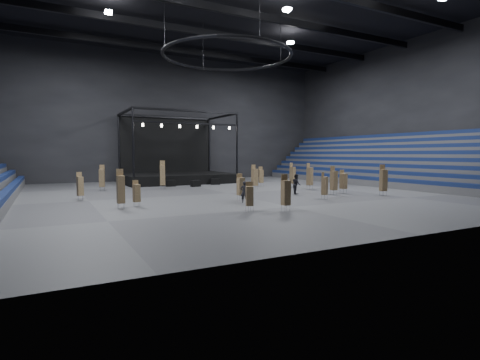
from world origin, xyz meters
name	(u,v)px	position (x,y,z in m)	size (l,w,h in m)	color
floor	(228,193)	(0.00, 0.00, 0.00)	(50.00, 50.00, 0.00)	#434345
ceiling	(227,1)	(0.00, 0.00, 18.00)	(50.00, 42.00, 0.20)	black
wall_back	(165,118)	(0.00, 21.00, 9.00)	(50.00, 0.20, 18.00)	black
wall_front	(428,38)	(0.00, -21.00, 9.00)	(50.00, 0.20, 18.00)	black
wall_right	(407,112)	(25.00, 0.00, 9.00)	(0.20, 42.00, 18.00)	black
bleachers_right	(394,171)	(22.94, 0.00, 1.73)	(7.20, 40.00, 6.40)	#454547
stage	(175,171)	(0.00, 16.24, 1.45)	(14.00, 10.00, 9.20)	black
truss_ring	(227,56)	(0.00, 0.00, 13.00)	(12.30, 12.30, 5.15)	black
roof_girders	(227,10)	(0.00, 0.00, 17.20)	(49.00, 30.35, 0.70)	black
floodlights	(248,1)	(0.00, -4.00, 16.60)	(28.60, 16.60, 0.25)	white
flight_case_left	(170,183)	(-2.64, 9.88, 0.37)	(1.12, 0.56, 0.75)	black
flight_case_mid	(196,183)	(-0.11, 8.34, 0.37)	(1.11, 0.56, 0.74)	black
flight_case_right	(215,182)	(3.11, 9.93, 0.38)	(1.13, 0.56, 0.75)	black
chair_stack_0	(80,186)	(-13.04, 0.82, 1.19)	(0.54, 0.54, 2.31)	silver
chair_stack_1	(137,193)	(-9.79, -5.35, 1.03)	(0.51, 0.51, 1.92)	silver
chair_stack_2	(310,176)	(9.62, -0.34, 1.45)	(0.66, 0.66, 2.82)	silver
chair_stack_3	(324,185)	(5.26, -7.90, 1.16)	(0.57, 0.57, 2.25)	silver
chair_stack_4	(241,186)	(-1.40, -5.41, 1.18)	(0.52, 0.52, 2.20)	silver
chair_stack_5	(121,189)	(-10.97, -5.91, 1.41)	(0.50, 0.50, 2.77)	silver
chair_stack_6	(102,178)	(-10.42, 8.01, 1.38)	(0.63, 0.63, 2.69)	silver
chair_stack_7	(286,192)	(-1.48, -11.99, 1.28)	(0.52, 0.52, 2.45)	silver
chair_stack_8	(292,175)	(9.48, 2.62, 1.43)	(0.64, 0.64, 2.79)	silver
chair_stack_9	(249,196)	(-3.67, -11.01, 1.06)	(0.61, 0.61, 1.97)	silver
chair_stack_10	(343,181)	(9.87, -5.19, 1.22)	(0.57, 0.57, 2.27)	silver
chair_stack_11	(163,175)	(-4.38, 6.98, 1.56)	(0.67, 0.67, 3.09)	silver
chair_stack_12	(383,180)	(11.63, -8.42, 1.45)	(0.64, 0.64, 2.85)	silver
chair_stack_13	(334,180)	(8.23, -5.67, 1.37)	(0.52, 0.52, 2.66)	silver
chair_stack_14	(261,176)	(6.98, 5.43, 1.21)	(0.58, 0.58, 2.30)	silver
chair_stack_15	(255,177)	(4.08, 1.89, 1.38)	(0.60, 0.60, 2.66)	silver
man_center	(244,192)	(-1.89, -6.97, 0.84)	(0.62, 0.40, 1.69)	black
crew_member	(296,184)	(5.53, -3.57, 0.95)	(0.92, 0.72, 1.89)	black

